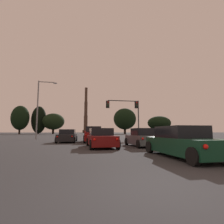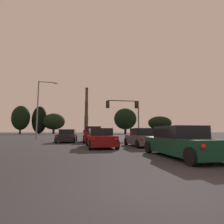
{
  "view_description": "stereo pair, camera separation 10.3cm",
  "coord_description": "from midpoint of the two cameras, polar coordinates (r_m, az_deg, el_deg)",
  "views": [
    {
      "loc": [
        -1.52,
        -2.87,
        1.16
      ],
      "look_at": [
        3.35,
        24.65,
        4.33
      ],
      "focal_mm": 28.0,
      "sensor_mm": 36.0,
      "label": 1
    },
    {
      "loc": [
        -1.42,
        -2.88,
        1.16
      ],
      "look_at": [
        3.35,
        24.65,
        4.33
      ],
      "focal_mm": 28.0,
      "sensor_mm": 36.0,
      "label": 2
    }
  ],
  "objects": [
    {
      "name": "traffic_light_overhead_right",
      "position": [
        29.33,
        5.15,
        0.9
      ],
      "size": [
        5.71,
        0.5,
        6.42
      ],
      "color": "#2D2D30",
      "rests_on": "ground_plane"
    },
    {
      "name": "sedan_right_lane_third",
      "position": [
        8.81,
        21.87,
        -9.21
      ],
      "size": [
        2.03,
        4.72,
        1.43
      ],
      "rotation": [
        0.0,
        0.0,
        0.01
      ],
      "color": "#0F3823",
      "rests_on": "ground_plane"
    },
    {
      "name": "ground_plane",
      "position": [
        3.43,
        17.82,
        -25.95
      ],
      "size": [
        600.0,
        600.0,
        0.0
      ],
      "primitive_type": "plane",
      "color": "#2D2D30"
    },
    {
      "name": "treeline_right_mid",
      "position": [
        99.44,
        -18.62,
        -2.98
      ],
      "size": [
        11.58,
        10.42,
        11.03
      ],
      "color": "black",
      "rests_on": "ground_plane"
    },
    {
      "name": "pickup_truck_center_lane_front",
      "position": [
        20.69,
        -6.19,
        -7.42
      ],
      "size": [
        2.42,
        5.59,
        1.82
      ],
      "rotation": [
        0.0,
        0.0,
        -0.05
      ],
      "color": "maroon",
      "rests_on": "ground_plane"
    },
    {
      "name": "treeline_far_right",
      "position": [
        95.4,
        4.17,
        -2.27
      ],
      "size": [
        12.28,
        11.05,
        13.92
      ],
      "color": "black",
      "rests_on": "ground_plane"
    },
    {
      "name": "treeline_center_right",
      "position": [
        102.14,
        -22.81,
        -2.37
      ],
      "size": [
        7.73,
        6.95,
        14.9
      ],
      "color": "black",
      "rests_on": "ground_plane"
    },
    {
      "name": "sedan_left_lane_front",
      "position": [
        20.51,
        -14.48,
        -7.64
      ],
      "size": [
        2.15,
        4.76,
        1.43
      ],
      "rotation": [
        0.0,
        0.0,
        -0.04
      ],
      "color": "black",
      "rests_on": "ground_plane"
    },
    {
      "name": "treeline_center_left",
      "position": [
        107.05,
        15.13,
        -3.5
      ],
      "size": [
        13.73,
        12.36,
        10.39
      ],
      "color": "black",
      "rests_on": "ground_plane"
    },
    {
      "name": "treeline_left_mid",
      "position": [
        100.83,
        -27.82,
        -1.7
      ],
      "size": [
        8.81,
        7.93,
        14.49
      ],
      "color": "black",
      "rests_on": "ground_plane"
    },
    {
      "name": "street_lamp",
      "position": [
        29.43,
        -22.41,
        2.6
      ],
      "size": [
        2.94,
        0.36,
        9.17
      ],
      "color": "slate",
      "rests_on": "ground_plane"
    },
    {
      "name": "hatchback_right_lane_second",
      "position": [
        14.33,
        9.66,
        -8.36
      ],
      "size": [
        1.93,
        4.12,
        1.44
      ],
      "rotation": [
        0.0,
        0.0,
        0.01
      ],
      "color": "#4C4F54",
      "rests_on": "ground_plane"
    },
    {
      "name": "sedan_center_lane_second",
      "position": [
        13.5,
        -3.83,
        -8.55
      ],
      "size": [
        2.06,
        4.73,
        1.43
      ],
      "rotation": [
        0.0,
        0.0,
        0.02
      ],
      "color": "maroon",
      "rests_on": "ground_plane"
    },
    {
      "name": "smokestack",
      "position": [
        179.24,
        -8.58,
        -0.94
      ],
      "size": [
        6.0,
        6.0,
        46.37
      ],
      "color": "#3C2B22",
      "rests_on": "ground_plane"
    }
  ]
}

